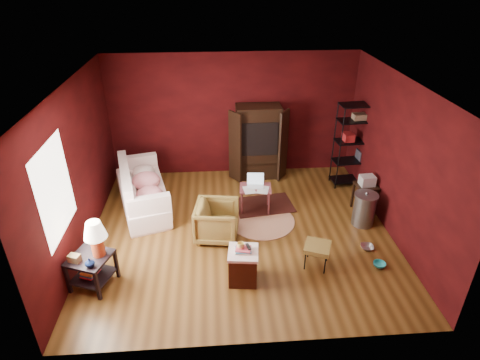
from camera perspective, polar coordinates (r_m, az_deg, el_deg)
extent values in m
cube|color=brown|center=(7.58, 0.11, -7.43)|extent=(5.50, 5.00, 0.02)
cube|color=white|center=(6.34, 0.14, 13.59)|extent=(5.50, 5.00, 0.02)
cube|color=#41090A|center=(9.15, -1.07, 9.19)|extent=(5.50, 0.02, 2.80)
cube|color=#41090A|center=(4.75, 2.44, -11.57)|extent=(5.50, 0.02, 2.80)
cube|color=#41090A|center=(7.21, -22.33, 1.25)|extent=(0.02, 5.00, 2.80)
cube|color=#41090A|center=(7.55, 21.52, 2.67)|extent=(0.02, 5.00, 2.80)
cube|color=white|center=(6.28, -24.83, -1.35)|extent=(0.02, 1.20, 1.40)
imported|color=white|center=(8.32, -13.84, -1.44)|extent=(1.16, 2.11, 0.79)
imported|color=black|center=(7.25, -3.29, -5.63)|extent=(0.80, 0.84, 0.76)
imported|color=silver|center=(7.46, 17.71, -8.57)|extent=(0.23, 0.08, 0.23)
imported|color=#29B7C2|center=(7.14, 19.30, -10.84)|extent=(0.22, 0.13, 0.21)
imported|color=#0D1B45|center=(6.33, -20.60, -10.95)|extent=(0.17, 0.17, 0.14)
imported|color=#FFDF7C|center=(6.15, 0.09, -9.20)|extent=(0.13, 0.12, 0.12)
cube|color=black|center=(6.57, -20.62, -10.34)|extent=(0.74, 0.74, 0.04)
cube|color=black|center=(6.79, -20.10, -12.67)|extent=(0.69, 0.69, 0.03)
cube|color=black|center=(6.72, -23.34, -12.80)|extent=(0.06, 0.06, 0.54)
cube|color=black|center=(6.45, -19.62, -14.00)|extent=(0.06, 0.06, 0.54)
cube|color=black|center=(7.02, -20.80, -10.27)|extent=(0.06, 0.06, 0.54)
cube|color=black|center=(6.75, -17.17, -11.28)|extent=(0.06, 0.06, 0.54)
cylinder|color=#DB5428|center=(6.46, -19.58, -8.82)|extent=(0.25, 0.25, 0.33)
cone|color=#F2E5C6|center=(6.29, -20.02, -6.67)|extent=(0.44, 0.44, 0.27)
cube|color=#937D50|center=(6.52, -22.50, -10.24)|extent=(0.20, 0.17, 0.11)
cube|color=#D6354A|center=(6.79, -20.50, -12.29)|extent=(0.29, 0.32, 0.03)
cube|color=#359AD6|center=(6.76, -20.48, -12.10)|extent=(0.29, 0.32, 0.03)
cube|color=#F0C150|center=(6.73, -20.46, -11.90)|extent=(0.29, 0.32, 0.03)
cube|color=white|center=(8.40, -13.28, -2.07)|extent=(1.19, 1.96, 0.39)
cube|color=white|center=(8.27, -15.79, -0.88)|extent=(0.61, 1.82, 0.77)
cube|color=white|center=(7.51, -12.67, -4.11)|extent=(0.79, 0.35, 0.53)
cube|color=white|center=(9.11, -14.08, 1.89)|extent=(0.79, 0.35, 0.53)
ellipsoid|color=#FF2448|center=(7.79, -12.74, -1.98)|extent=(0.61, 0.61, 0.27)
ellipsoid|color=#FF2448|center=(8.24, -13.20, -0.07)|extent=(0.68, 0.68, 0.31)
ellipsoid|color=white|center=(8.69, -13.53, 1.17)|extent=(0.56, 0.56, 0.25)
cube|color=#471D10|center=(6.42, 0.45, -12.25)|extent=(0.48, 0.48, 0.52)
cube|color=white|center=(6.24, 0.46, -10.29)|extent=(0.51, 0.51, 0.05)
cube|color=beige|center=(6.21, 0.46, -10.04)|extent=(0.27, 0.22, 0.02)
cube|color=#5297C1|center=(6.20, 0.46, -9.89)|extent=(0.24, 0.19, 0.02)
cube|color=#DC5263|center=(6.19, 0.46, -9.74)|extent=(0.26, 0.22, 0.02)
cube|color=black|center=(6.20, 1.19, -9.45)|extent=(0.08, 0.16, 0.02)
cube|color=black|center=(6.73, 10.97, -9.36)|extent=(0.53, 0.53, 0.08)
cube|color=black|center=(6.76, 10.93, -9.70)|extent=(0.47, 0.47, 0.02)
cylinder|color=black|center=(6.75, 9.22, -11.34)|extent=(0.03, 0.03, 0.33)
cylinder|color=black|center=(6.73, 11.98, -11.79)|extent=(0.03, 0.03, 0.33)
cylinder|color=black|center=(7.00, 9.68, -9.69)|extent=(0.03, 0.03, 0.33)
cylinder|color=black|center=(6.98, 12.33, -10.12)|extent=(0.03, 0.03, 0.33)
cylinder|color=beige|center=(7.88, 3.14, -5.80)|extent=(1.37, 1.37, 0.01)
cube|color=#4B1A14|center=(8.34, 3.42, -3.55)|extent=(1.27, 0.93, 0.01)
cube|color=brown|center=(7.93, 2.21, -1.16)|extent=(0.66, 0.49, 0.03)
cylinder|color=brown|center=(7.91, 0.25, -3.40)|extent=(0.04, 0.04, 0.52)
cylinder|color=brown|center=(7.92, 4.14, -3.42)|extent=(0.04, 0.04, 0.52)
cylinder|color=brown|center=(8.21, 0.28, -2.09)|extent=(0.04, 0.04, 0.52)
cylinder|color=brown|center=(8.22, 4.02, -2.12)|extent=(0.04, 0.04, 0.52)
cube|color=silver|center=(7.94, 2.20, -0.90)|extent=(0.35, 0.26, 0.02)
cube|color=silver|center=(7.99, 2.21, 0.22)|extent=(0.34, 0.10, 0.22)
cube|color=silver|center=(7.83, 1.31, -1.42)|extent=(0.25, 0.33, 0.00)
cube|color=silver|center=(7.84, 3.27, -1.40)|extent=(0.29, 0.36, 0.00)
cube|color=black|center=(9.14, 2.56, 5.43)|extent=(0.99, 0.55, 1.70)
cube|color=black|center=(8.99, 2.66, 6.26)|extent=(0.81, 0.41, 0.76)
cube|color=black|center=(8.86, -0.69, 4.68)|extent=(0.27, 0.35, 1.61)
cube|color=black|center=(9.00, 6.16, 4.90)|extent=(0.26, 0.36, 1.61)
cube|color=#2B2D30|center=(9.07, 2.61, 5.84)|extent=(0.56, 0.45, 0.47)
cube|color=black|center=(8.86, 2.79, 5.27)|extent=(0.45, 0.01, 0.36)
cube|color=black|center=(9.29, 2.53, 2.79)|extent=(0.81, 0.46, 0.04)
cylinder|color=black|center=(8.77, 14.03, 4.15)|extent=(0.03, 0.03, 1.88)
cylinder|color=black|center=(9.14, 19.14, 4.39)|extent=(0.03, 0.03, 1.88)
cylinder|color=black|center=(9.09, 13.18, 5.14)|extent=(0.03, 0.03, 1.88)
cylinder|color=black|center=(9.44, 18.16, 5.34)|extent=(0.03, 0.03, 1.88)
cube|color=black|center=(9.46, 15.49, 0.16)|extent=(0.95, 0.47, 0.03)
cube|color=black|center=(9.25, 15.87, 2.71)|extent=(0.95, 0.47, 0.03)
cube|color=black|center=(9.06, 16.26, 5.37)|extent=(0.95, 0.47, 0.03)
cube|color=black|center=(8.90, 16.67, 8.14)|extent=(0.95, 0.47, 0.03)
cube|color=black|center=(8.79, 16.99, 10.24)|extent=(0.95, 0.47, 0.03)
cube|color=maroon|center=(8.94, 15.12, 5.94)|extent=(0.23, 0.28, 0.17)
cube|color=#32323F|center=(9.28, 17.15, 3.47)|extent=(0.28, 0.28, 0.21)
cube|color=#7E644B|center=(8.87, 16.75, 8.65)|extent=(0.33, 0.23, 0.13)
cube|color=black|center=(8.26, 17.53, -0.79)|extent=(0.42, 0.42, 0.04)
cube|color=black|center=(8.20, 16.62, -3.21)|extent=(0.04, 0.04, 0.58)
cube|color=black|center=(8.34, 18.75, -3.01)|extent=(0.04, 0.04, 0.58)
cube|color=black|center=(8.46, 15.75, -2.02)|extent=(0.04, 0.04, 0.58)
cube|color=black|center=(8.60, 17.83, -1.84)|extent=(0.04, 0.04, 0.58)
cube|color=silver|center=(8.20, 17.65, -0.06)|extent=(0.29, 0.24, 0.20)
cylinder|color=gray|center=(7.98, 17.23, -4.12)|extent=(0.43, 0.43, 0.61)
cylinder|color=gray|center=(7.82, 17.57, -2.11)|extent=(0.48, 0.48, 0.04)
sphere|color=gray|center=(7.80, 17.61, -1.85)|extent=(0.07, 0.07, 0.06)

